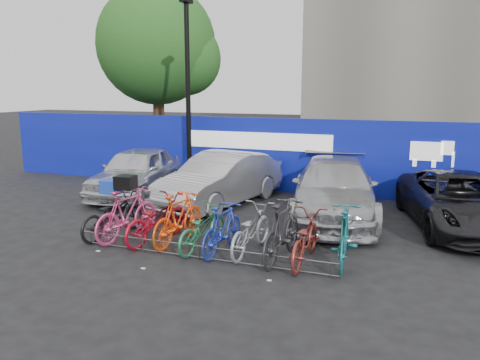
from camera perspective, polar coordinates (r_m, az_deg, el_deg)
The scene contains 21 objects.
ground at distance 9.97m, azimuth -3.46°, elevation -8.51°, with size 100.00×100.00×0.00m, color black.
hoarding at distance 15.22m, azimuth 5.71°, elevation 3.00°, with size 22.00×0.18×2.40m.
tree at distance 21.51m, azimuth -9.51°, elevation 15.60°, with size 5.40×5.20×7.80m.
lamppost at distance 15.64m, azimuth -6.36°, elevation 10.80°, with size 0.25×0.50×6.11m.
bike_rack at distance 9.41m, azimuth -4.96°, elevation -8.72°, with size 5.60×0.03×0.30m.
car_0 at distance 15.14m, azimuth -12.46°, elevation 1.04°, with size 1.80×4.47×1.52m, color silver.
car_1 at distance 13.51m, azimuth -2.36°, elevation 0.07°, with size 1.60×4.59×1.51m, color #A7A6AB.
car_2 at distance 12.49m, azimuth 11.39°, elevation -1.06°, with size 2.12×5.22×1.51m, color #B0B0B5.
car_3 at distance 12.44m, azimuth 25.29°, elevation -2.39°, with size 2.22×4.82×1.34m, color black.
bike_0 at distance 11.10m, azimuth -15.27°, elevation -4.12°, with size 0.67×1.91×1.01m, color black.
bike_1 at distance 10.79m, azimuth -13.59°, elevation -4.07°, with size 0.54×1.92×1.16m, color #D13E77.
bike_2 at distance 10.49m, azimuth -10.16°, elevation -4.71°, with size 0.68×1.96×1.03m, color #A90D20.
bike_3 at distance 10.27m, azimuth -7.51°, elevation -4.69°, with size 0.53×1.89×1.13m, color #FF4E0D.
bike_4 at distance 9.90m, azimuth -4.59°, elevation -5.85°, with size 0.62×1.77×0.93m, color #237849.
bike_5 at distance 9.64m, azimuth -2.15°, elevation -5.95°, with size 0.49×1.73×1.04m, color #1E32A8.
bike_6 at distance 9.63m, azimuth 1.29°, elevation -6.10°, with size 0.66×1.89×0.99m, color #93969A.
bike_7 at distance 9.26m, azimuth 5.15°, elevation -6.19°, with size 0.57×2.00×1.20m, color #2B2A2D.
bike_8 at distance 9.19m, azimuth 7.87°, elevation -7.05°, with size 0.66×1.91×1.00m, color maroon.
bike_9 at distance 9.22m, azimuth 12.62°, elevation -6.66°, with size 0.54×1.92×1.15m, color #19676C.
cargo_crate at distance 10.95m, azimuth -15.45°, elevation -0.81°, with size 0.43×0.33×0.31m, color #1A3CAA.
cargo_topcase at distance 10.63m, azimuth -13.77°, elevation -0.28°, with size 0.41×0.36×0.30m, color black.
Camera 1 is at (3.84, -8.57, 3.36)m, focal length 35.00 mm.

